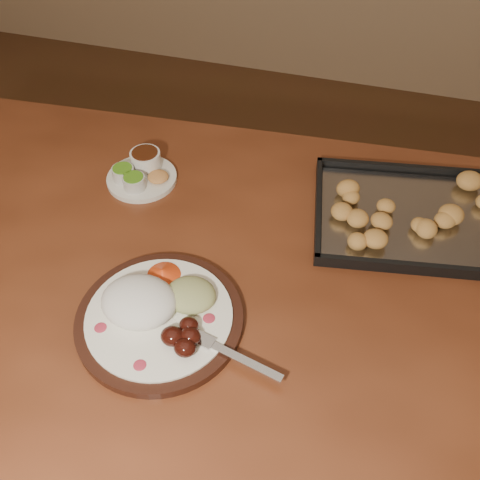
% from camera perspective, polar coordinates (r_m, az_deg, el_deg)
% --- Properties ---
extents(ground, '(4.00, 4.00, 0.00)m').
position_cam_1_polar(ground, '(1.72, -10.52, -16.74)').
color(ground, '#4F2C1B').
rests_on(ground, ground).
extents(dining_table, '(1.56, 1.00, 0.75)m').
position_cam_1_polar(dining_table, '(1.08, -2.30, -6.47)').
color(dining_table, brown).
rests_on(dining_table, ground).
extents(dinner_plate, '(0.37, 0.29, 0.07)m').
position_cam_1_polar(dinner_plate, '(0.93, -8.77, -7.53)').
color(dinner_plate, black).
rests_on(dinner_plate, dining_table).
extents(condiment_saucer, '(0.15, 0.15, 0.05)m').
position_cam_1_polar(condiment_saucer, '(1.19, -10.52, 7.10)').
color(condiment_saucer, silver).
rests_on(condiment_saucer, dining_table).
extents(baking_tray, '(0.44, 0.36, 0.04)m').
position_cam_1_polar(baking_tray, '(1.14, 18.21, 2.55)').
color(baking_tray, black).
rests_on(baking_tray, dining_table).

